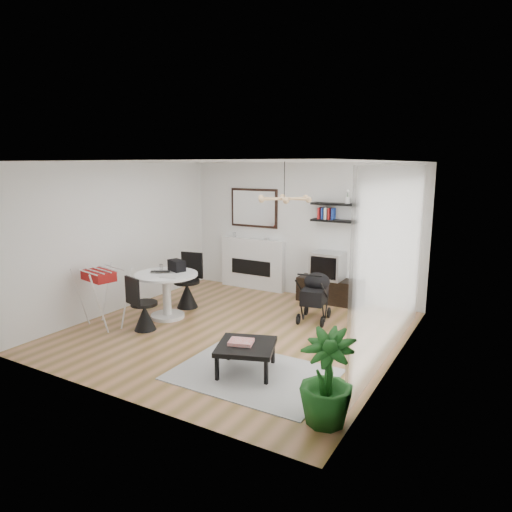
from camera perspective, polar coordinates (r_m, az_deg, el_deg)
The scene contains 25 objects.
floor at distance 7.51m, azimuth -2.55°, elevation -9.38°, with size 5.00×5.00×0.00m, color olive.
ceiling at distance 7.02m, azimuth -2.75°, elevation 11.70°, with size 5.00×5.00×0.00m, color white.
wall_back at distance 9.32m, azimuth 5.67°, elevation 3.24°, with size 5.00×5.00×0.00m, color white.
wall_left at distance 8.73m, azimuth -16.63°, elevation 2.27°, with size 5.00×5.00×0.00m, color white.
wall_right at distance 6.19m, azimuth 17.27°, elevation -1.34°, with size 5.00×5.00×0.00m, color white.
sheer_curtain at distance 6.40m, azimuth 16.80°, elevation -0.91°, with size 0.04×3.60×2.60m, color white.
fireplace at distance 9.86m, azimuth -0.42°, elevation -0.18°, with size 1.50×0.17×2.16m.
shelf_lower at distance 8.89m, azimuth 9.74°, elevation 4.36°, with size 0.90×0.25×0.04m, color black.
shelf_upper at distance 8.85m, azimuth 9.81°, elevation 6.42°, with size 0.90×0.25×0.04m, color black.
pendant_lamp at distance 6.95m, azimuth 3.55°, elevation 7.16°, with size 0.90×0.90×0.10m, color tan, non-canonical shape.
tv_console at distance 9.06m, azimuth 9.23°, elevation -4.29°, with size 1.26×0.44×0.47m, color black.
crt_tv at distance 8.95m, azimuth 9.00°, elevation -1.17°, with size 0.60×0.53×0.53m.
dining_table at distance 8.14m, azimuth -11.11°, elevation -4.03°, with size 1.09×1.09×0.80m.
laptop at distance 8.10m, azimuth -11.95°, elevation -2.04°, with size 0.34×0.22×0.03m, color black.
black_bag at distance 8.22m, azimuth -9.89°, elevation -1.17°, with size 0.32×0.19×0.19m, color black.
newspaper at distance 7.84m, azimuth -10.55°, elevation -2.50°, with size 0.32×0.26×0.01m, color silver.
drinking_glass at distance 8.38m, azimuth -11.77°, elevation -1.34°, with size 0.06×0.06×0.10m, color white.
chair_far at distance 8.73m, azimuth -8.55°, elevation -4.28°, with size 0.50×0.52×1.02m.
chair_near at distance 7.68m, azimuth -13.88°, elevation -6.94°, with size 0.47×0.48×0.92m.
drying_rack at distance 7.97m, azimuth -18.56°, elevation -4.78°, with size 0.78×0.75×0.99m.
stroller at distance 7.98m, azimuth 7.38°, elevation -5.22°, with size 0.57×0.79×0.92m.
rug at distance 6.06m, azimuth -0.40°, elevation -14.58°, with size 2.00×1.45×0.01m, color #AEAEAE.
coffee_table at distance 6.00m, azimuth -1.25°, elevation -11.34°, with size 0.93×0.93×0.37m.
magazines at distance 5.99m, azimuth -1.88°, elevation -10.70°, with size 0.31×0.24×0.04m, color #DC3A37.
potted_plant at distance 4.89m, azimuth 8.82°, elevation -14.83°, with size 0.57×0.57×1.01m, color #175017.
Camera 1 is at (3.79, -5.91, 2.65)m, focal length 32.00 mm.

